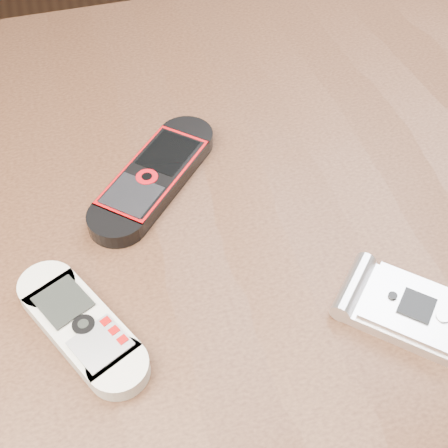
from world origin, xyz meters
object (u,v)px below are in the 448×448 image
at_px(nokia_white, 81,326).
at_px(motorola_razr, 419,313).
at_px(table, 219,302).
at_px(nokia_black_red, 154,176).

height_order(nokia_white, motorola_razr, motorola_razr).
relative_size(table, nokia_white, 8.74).
bearing_deg(motorola_razr, table, 88.46).
bearing_deg(nokia_black_red, nokia_white, -77.60).
bearing_deg(motorola_razr, nokia_white, 120.53).
bearing_deg(nokia_black_red, motorola_razr, -7.37).
bearing_deg(table, motorola_razr, -45.68).
bearing_deg(table, nokia_white, -152.27).
distance_m(table, nokia_white, 0.18).
bearing_deg(table, nokia_black_red, 118.35).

